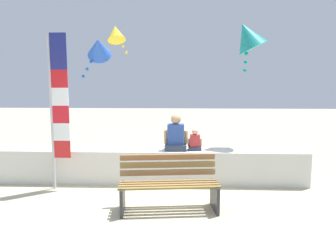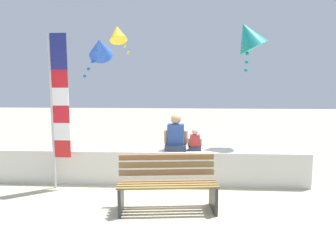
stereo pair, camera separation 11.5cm
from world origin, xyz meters
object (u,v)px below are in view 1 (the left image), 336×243
object	(u,v)px
kite_yellow	(116,33)
kite_blue	(99,48)
park_bench	(169,185)
person_adult	(176,136)
kite_teal	(248,36)
flag_banner	(57,103)
person_child	(195,142)

from	to	relation	value
kite_yellow	kite_blue	bearing A→B (deg)	-98.89
park_bench	kite_blue	size ratio (longest dim) A/B	1.47
person_adult	kite_teal	distance (m)	2.68
flag_banner	kite_blue	distance (m)	2.32
flag_banner	kite_yellow	distance (m)	3.65
person_child	flag_banner	distance (m)	2.86
person_adult	kite_teal	xyz separation A→B (m)	(1.55, 0.58, 2.11)
person_adult	kite_blue	world-z (taller)	kite_blue
kite_blue	flag_banner	bearing A→B (deg)	-99.95
person_adult	person_child	world-z (taller)	person_adult
park_bench	kite_yellow	size ratio (longest dim) A/B	1.89
person_child	flag_banner	xyz separation A→B (m)	(-2.70, -0.49, 0.84)
person_child	kite_blue	bearing A→B (deg)	148.90
person_adult	kite_blue	xyz separation A→B (m)	(-1.96, 1.42, 1.98)
flag_banner	kite_blue	world-z (taller)	kite_blue
kite_yellow	kite_blue	distance (m)	1.35
person_child	kite_teal	xyz separation A→B (m)	(1.15, 0.57, 2.23)
park_bench	kite_yellow	bearing A→B (deg)	112.63
park_bench	kite_blue	xyz separation A→B (m)	(-1.87, 2.81, 2.56)
park_bench	person_child	bearing A→B (deg)	70.40
person_adult	kite_yellow	distance (m)	4.06
person_child	park_bench	bearing A→B (deg)	-109.60
park_bench	kite_blue	distance (m)	4.24
park_bench	person_adult	world-z (taller)	person_adult
flag_banner	kite_blue	xyz separation A→B (m)	(0.34, 1.91, 1.26)
person_adult	person_child	bearing A→B (deg)	0.05
park_bench	flag_banner	xyz separation A→B (m)	(-2.20, 0.90, 1.30)
kite_blue	park_bench	bearing A→B (deg)	-56.36
kite_teal	kite_blue	xyz separation A→B (m)	(-3.51, 0.85, -0.13)
kite_yellow	kite_teal	bearing A→B (deg)	-31.92
person_child	person_adult	bearing A→B (deg)	-179.95
person_adult	person_child	xyz separation A→B (m)	(0.40, 0.00, -0.12)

